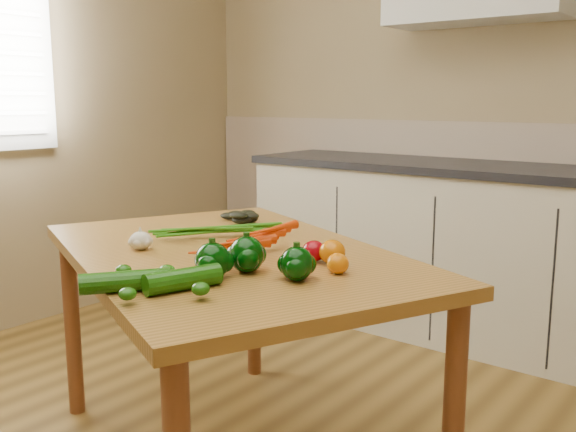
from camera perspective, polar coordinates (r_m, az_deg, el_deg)
The scene contains 14 objects.
room at distance 1.63m, azimuth -10.55°, elevation 11.21°, with size 4.04×5.04×2.64m.
counter_run at distance 3.35m, azimuth 19.49°, elevation -3.42°, with size 2.84×0.64×1.14m.
table at distance 2.07m, azimuth -5.38°, elevation -5.26°, with size 1.63×1.38×0.75m.
carrot_bunch at distance 2.07m, azimuth -4.19°, elevation -1.89°, with size 0.26×0.20×0.07m, color #DB3B05, non-canonical shape.
leafy_greens at distance 2.50m, azimuth -4.15°, elevation 0.57°, with size 0.20×0.18×0.10m, color black, non-canonical shape.
garlic_bulb at distance 2.09m, azimuth -12.97°, elevation -2.14°, with size 0.07×0.07×0.06m, color silver.
pepper_a at distance 1.78m, azimuth -3.69°, elevation -3.42°, with size 0.10×0.10×0.10m, color black.
pepper_b at distance 1.69m, azimuth 0.77°, elevation -4.26°, with size 0.09×0.09×0.09m, color black.
pepper_c at distance 1.73m, azimuth -6.73°, elevation -3.97°, with size 0.10×0.10×0.10m, color black.
tomato_a at distance 1.89m, azimuth 2.32°, elevation -3.12°, with size 0.07×0.07×0.06m, color maroon.
tomato_b at distance 1.87m, azimuth 3.96°, elevation -3.21°, with size 0.08×0.08×0.07m, color #D06505.
tomato_c at distance 1.77m, azimuth 4.44°, elevation -4.24°, with size 0.06×0.06×0.06m, color #D06505.
zucchini_a at distance 1.63m, azimuth -9.33°, elevation -5.57°, with size 0.06×0.06×0.20m, color #114607.
zucchini_b at distance 1.65m, azimuth -14.26°, elevation -5.64°, with size 0.05×0.05×0.22m, color #114607.
Camera 1 is at (1.22, -0.91, 1.22)m, focal length 40.00 mm.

